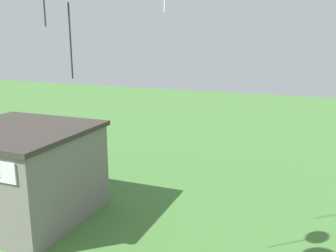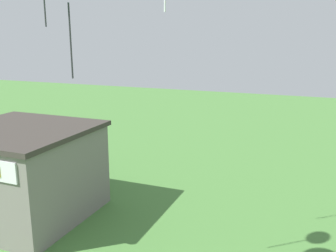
{
  "view_description": "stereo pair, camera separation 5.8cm",
  "coord_description": "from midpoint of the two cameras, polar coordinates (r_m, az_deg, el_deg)",
  "views": [
    {
      "loc": [
        4.09,
        -1.88,
        9.01
      ],
      "look_at": [
        0.0,
        8.36,
        6.39
      ],
      "focal_mm": 40.0,
      "sensor_mm": 36.0,
      "label": 1
    },
    {
      "loc": [
        4.14,
        -1.85,
        9.01
      ],
      "look_at": [
        0.0,
        8.36,
        6.39
      ],
      "focal_mm": 40.0,
      "sensor_mm": 36.0,
      "label": 2
    }
  ],
  "objects": [
    {
      "name": "seaside_building",
      "position": [
        20.57,
        -21.55,
        -6.55
      ],
      "size": [
        6.79,
        6.46,
        4.64
      ],
      "color": "slate",
      "rests_on": "ground_plane"
    }
  ]
}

